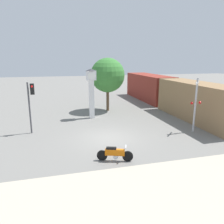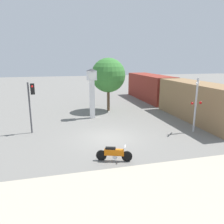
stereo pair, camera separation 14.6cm
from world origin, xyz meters
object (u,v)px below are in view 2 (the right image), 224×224
Objects in this scene: motorcycle at (114,154)px; clock_tower at (92,86)px; traffic_light at (31,98)px; freight_train at (169,93)px; street_tree at (108,75)px; railroad_crossing_signal at (196,103)px.

clock_tower is at bearing 107.50° from motorcycle.
freight_train is at bearing 21.25° from traffic_light.
clock_tower is at bearing -129.70° from street_tree.
railroad_crossing_signal is (6.94, -5.99, -0.81)m from clock_tower.
traffic_light is (-5.04, -3.20, -0.39)m from clock_tower.
clock_tower is 9.74m from freight_train.
railroad_crossing_signal is (11.98, -2.79, -0.42)m from traffic_light.
street_tree is at bearing 178.02° from freight_train.
motorcycle is 0.46× the size of railroad_crossing_signal.
motorcycle is 15.23m from freight_train.
freight_train is at bearing 69.91° from motorcycle.
street_tree is (7.23, 5.84, 1.15)m from traffic_light.
street_tree is at bearing 38.92° from traffic_light.
street_tree is at bearing 118.82° from railroad_crossing_signal.
clock_tower is 9.20m from railroad_crossing_signal.
clock_tower is 3.51m from street_tree.
railroad_crossing_signal is (-2.40, -8.38, 0.55)m from freight_train.
freight_train is 5.17× the size of railroad_crossing_signal.
motorcycle is at bearing -129.52° from freight_train.
clock_tower reaches higher than railroad_crossing_signal.
traffic_light reaches higher than freight_train.
clock_tower is at bearing 32.41° from traffic_light.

